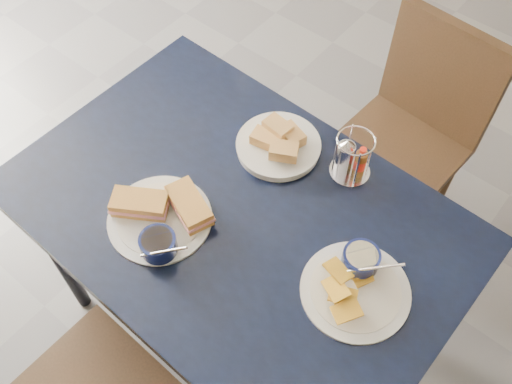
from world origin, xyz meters
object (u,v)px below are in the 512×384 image
Objects in this scene: chair_far at (414,122)px; dining_table at (238,225)px; sandwich_plate at (162,217)px; condiment_caddy at (351,158)px; bread_basket at (279,144)px; plantain_plate at (357,279)px.

dining_table is at bearing -99.21° from chair_far.
condiment_caddy reaches higher than sandwich_plate.
sandwich_plate is at bearing -122.20° from condiment_caddy.
chair_far is at bearing 74.84° from sandwich_plate.
chair_far reaches higher than bread_basket.
plantain_plate is at bearing -74.05° from chair_far.
chair_far is at bearing 80.79° from dining_table.
bread_basket is (0.08, 0.37, -0.00)m from sandwich_plate.
bread_basket reaches higher than dining_table.
plantain_plate is (0.22, -0.77, 0.28)m from chair_far.
condiment_caddy reaches higher than plantain_plate.
plantain_plate is at bearing 4.21° from dining_table.
bread_basket is at bearing 77.67° from sandwich_plate.
condiment_caddy reaches higher than bread_basket.
plantain_plate reaches higher than chair_far.
dining_table is 5.17× the size of bread_basket.
chair_far is 0.59m from condiment_caddy.
bread_basket is (-0.04, 0.23, 0.09)m from dining_table.
condiment_caddy is at bearing 62.95° from dining_table.
plantain_plate is (0.47, 0.17, -0.01)m from sandwich_plate.
chair_far is 3.29× the size of plantain_plate.
sandwich_plate is 2.22× the size of condiment_caddy.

